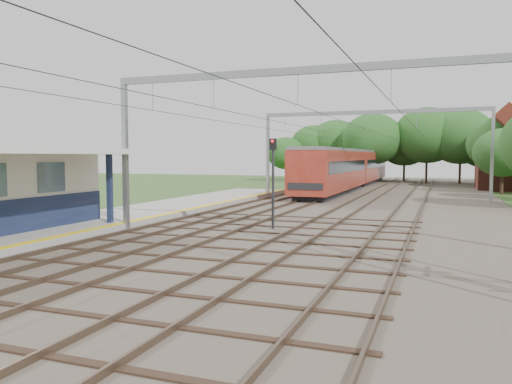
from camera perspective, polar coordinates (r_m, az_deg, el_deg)
The scene contains 8 objects.
ballast_bed at distance 34.88m, azimuth 12.71°, elevation -1.60°, with size 18.00×90.00×0.10m, color #473D33.
platform at distance 24.71m, azimuth -20.67°, elevation -3.79°, with size 5.00×52.00×0.35m, color gray.
yellow_stripe at distance 23.28m, azimuth -16.50°, elevation -3.72°, with size 0.45×52.00×0.01m, color yellow.
rail_tracks at distance 35.29m, azimuth 8.68°, elevation -1.28°, with size 11.80×88.00×0.15m.
catenary_system at distance 30.21m, azimuth 10.48°, elevation 7.94°, with size 17.22×88.00×7.00m.
tree_band at distance 61.73m, azimuth 16.07°, elevation 5.31°, with size 31.72×30.88×8.82m.
train at distance 54.70m, azimuth 10.85°, elevation 2.78°, with size 3.11×38.67×4.07m.
signal_post at distance 23.03m, azimuth 1.96°, elevation 2.15°, with size 0.29×0.26×4.27m.
Camera 1 is at (8.67, -4.40, 3.46)m, focal length 35.00 mm.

